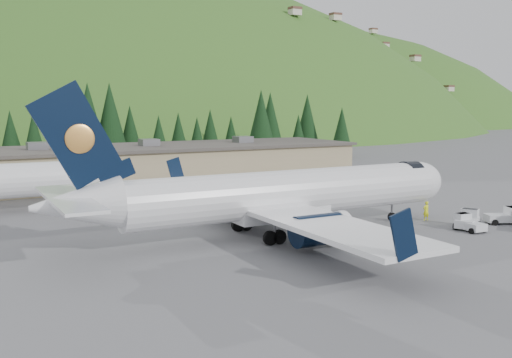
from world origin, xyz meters
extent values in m
plane|color=#5B5B60|center=(0.00, 0.00, 0.00)|extent=(600.00, 600.00, 0.00)
cylinder|color=white|center=(0.00, 0.00, 3.51)|extent=(28.93, 3.92, 3.88)
ellipsoid|color=white|center=(14.46, 0.02, 3.51)|extent=(5.05, 3.89, 3.88)
cylinder|color=black|center=(13.43, 0.02, 3.98)|extent=(1.45, 3.20, 3.20)
cone|color=white|center=(-17.56, -0.02, 3.93)|extent=(6.20, 3.89, 3.88)
cube|color=white|center=(-1.03, 0.00, 1.88)|extent=(8.27, 3.32, 1.03)
cube|color=white|center=(-2.07, 0.00, 2.48)|extent=(5.73, 35.13, 0.36)
cube|color=black|center=(-3.64, 17.56, 3.82)|extent=(2.09, 0.16, 2.97)
cube|color=black|center=(-3.59, -17.57, 3.82)|extent=(2.09, 0.16, 2.97)
cylinder|color=black|center=(-1.04, 5.99, 1.60)|extent=(4.34, 2.38, 2.38)
cylinder|color=white|center=(0.92, 5.99, 1.60)|extent=(0.62, 2.52, 2.52)
cube|color=white|center=(-1.04, 5.99, 2.17)|extent=(2.27, 0.26, 0.93)
cylinder|color=black|center=(-1.02, -5.99, 1.60)|extent=(4.34, 2.38, 2.38)
cylinder|color=white|center=(0.94, -5.99, 1.60)|extent=(0.62, 2.52, 2.52)
cube|color=white|center=(-1.02, -5.99, 2.17)|extent=(2.27, 0.26, 0.93)
cube|color=black|center=(-17.35, -0.02, 8.76)|extent=(6.39, 0.32, 7.58)
ellipsoid|color=#E59C45|center=(-17.15, 0.18, 8.55)|extent=(2.05, 0.19, 2.05)
ellipsoid|color=#E59C45|center=(-17.15, -0.23, 8.55)|extent=(2.05, 0.19, 2.05)
cube|color=black|center=(-14.67, -0.02, 6.07)|extent=(2.85, 0.26, 2.05)
cube|color=white|center=(-18.08, -0.03, 4.44)|extent=(2.70, 12.92, 0.23)
cylinder|color=slate|center=(11.36, 0.02, 0.93)|extent=(0.21, 0.21, 1.86)
cylinder|color=black|center=(11.36, 0.02, 0.39)|extent=(0.79, 0.29, 0.79)
cylinder|color=slate|center=(-3.10, 2.78, 1.03)|extent=(0.25, 0.25, 2.07)
cylinder|color=black|center=(-2.69, 2.79, 0.57)|extent=(1.14, 0.36, 1.14)
cylinder|color=black|center=(-3.52, 2.78, 0.57)|extent=(1.14, 0.36, 1.14)
cylinder|color=slate|center=(-3.10, -2.79, 1.03)|extent=(0.25, 0.25, 2.07)
cylinder|color=black|center=(-2.68, -2.79, 0.57)|extent=(1.14, 0.36, 1.14)
cylinder|color=black|center=(-3.51, -2.79, 0.57)|extent=(1.14, 0.36, 1.14)
cube|color=silver|center=(14.86, -5.81, 0.56)|extent=(3.40, 2.80, 0.71)
cube|color=silver|center=(15.75, -5.32, 1.17)|extent=(1.57, 1.73, 0.91)
cube|color=black|center=(15.75, -5.32, 1.57)|extent=(1.44, 1.59, 0.10)
cylinder|color=black|center=(15.36, -4.61, 0.28)|extent=(0.60, 0.47, 0.57)
cylinder|color=black|center=(16.14, -6.03, 0.28)|extent=(0.60, 0.47, 0.57)
cylinder|color=black|center=(13.58, -5.59, 0.28)|extent=(0.60, 0.47, 0.57)
cylinder|color=black|center=(14.37, -7.01, 0.28)|extent=(0.60, 0.47, 0.57)
cube|color=silver|center=(19.37, -5.82, 0.53)|extent=(3.26, 2.53, 0.68)
cube|color=silver|center=(20.26, -6.22, 1.12)|extent=(1.44, 1.64, 0.87)
cube|color=black|center=(20.26, -6.22, 1.51)|extent=(1.32, 1.51, 0.10)
cylinder|color=black|center=(20.58, -5.51, 0.27)|extent=(0.58, 0.42, 0.54)
cylinder|color=black|center=(18.81, -4.71, 0.27)|extent=(0.58, 0.42, 0.54)
cylinder|color=black|center=(18.17, -6.13, 0.27)|extent=(0.58, 0.42, 0.54)
cube|color=silver|center=(14.26, -6.68, 0.49)|extent=(1.52, 2.77, 0.63)
cube|color=silver|center=(14.32, -5.78, 1.03)|extent=(1.31, 0.98, 0.81)
cube|color=black|center=(14.32, -5.78, 1.39)|extent=(1.22, 0.88, 0.09)
cylinder|color=black|center=(13.60, -5.74, 0.25)|extent=(0.23, 0.51, 0.50)
cylinder|color=black|center=(15.03, -5.83, 0.25)|extent=(0.23, 0.51, 0.50)
cylinder|color=black|center=(13.48, -7.52, 0.25)|extent=(0.23, 0.51, 0.50)
cylinder|color=black|center=(14.91, -7.62, 0.25)|extent=(0.23, 0.51, 0.50)
cube|color=#998966|center=(-5.00, 38.00, 2.40)|extent=(70.00, 16.00, 4.80)
cube|color=#47423D|center=(-5.00, 38.00, 4.95)|extent=(71.00, 17.00, 0.40)
cube|color=slate|center=(-15.00, 38.00, 5.60)|extent=(2.50, 2.50, 1.00)
cube|color=slate|center=(0.00, 38.00, 5.60)|extent=(2.50, 2.50, 1.00)
cube|color=slate|center=(15.00, 38.00, 5.60)|extent=(2.50, 2.50, 1.00)
imported|color=#F6FC18|center=(14.36, -1.37, 0.92)|extent=(0.69, 0.48, 1.83)
cone|color=black|center=(-16.02, 61.15, 5.75)|extent=(4.21, 4.21, 8.62)
cone|color=black|center=(-12.69, 59.12, 5.64)|extent=(4.13, 4.13, 8.46)
cone|color=black|center=(-7.37, 66.60, 8.01)|extent=(5.88, 5.88, 12.02)
cone|color=black|center=(-3.41, 61.05, 8.45)|extent=(6.20, 6.20, 12.68)
cone|color=black|center=(0.46, 61.33, 8.49)|extent=(6.23, 6.23, 12.74)
cone|color=black|center=(4.61, 63.40, 6.21)|extent=(4.55, 4.55, 9.31)
cone|color=black|center=(8.84, 59.67, 5.20)|extent=(3.81, 3.81, 7.80)
cone|color=black|center=(13.80, 62.71, 5.44)|extent=(3.99, 3.99, 8.16)
cone|color=black|center=(18.11, 63.85, 4.92)|extent=(3.61, 3.61, 7.38)
cone|color=black|center=(22.21, 66.73, 5.76)|extent=(4.22, 4.22, 8.64)
cone|color=black|center=(26.48, 65.80, 4.94)|extent=(3.63, 3.63, 7.41)
cone|color=black|center=(31.27, 61.61, 8.01)|extent=(5.88, 5.88, 12.02)
cone|color=black|center=(34.89, 64.21, 7.78)|extent=(5.70, 5.70, 11.66)
cone|color=black|center=(40.01, 61.17, 5.11)|extent=(3.75, 3.75, 7.66)
cone|color=black|center=(43.39, 62.98, 7.56)|extent=(5.54, 5.54, 11.34)
cone|color=black|center=(47.24, 55.76, 5.99)|extent=(4.39, 4.39, 8.98)
ellipsoid|color=#34641E|center=(40.00, 200.00, -85.00)|extent=(420.00, 300.00, 300.00)
ellipsoid|color=#34641E|center=(160.00, 240.00, -85.00)|extent=(392.00, 280.00, 280.00)
camera|label=1|loc=(-25.13, -40.45, 10.83)|focal=40.00mm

